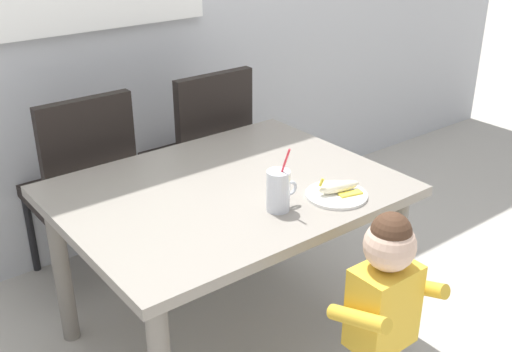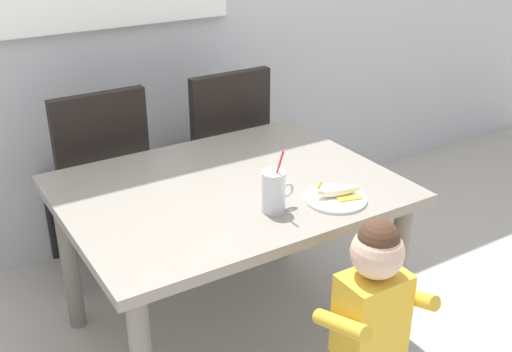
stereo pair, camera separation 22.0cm
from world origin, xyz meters
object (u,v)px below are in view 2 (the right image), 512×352
(dining_table, at_px, (228,207))
(snack_plate, at_px, (335,199))
(peeled_banana, at_px, (339,191))
(dining_chair_left, at_px, (98,174))
(dining_chair_right, at_px, (220,147))
(toddler_standing, at_px, (372,305))
(milk_cup, at_px, (274,194))

(dining_table, xyz_separation_m, snack_plate, (0.27, -0.32, 0.10))
(snack_plate, xyz_separation_m, peeled_banana, (0.02, 0.00, 0.03))
(snack_plate, bearing_deg, dining_chair_left, 118.07)
(dining_table, xyz_separation_m, dining_chair_left, (-0.29, 0.73, -0.07))
(dining_table, height_order, snack_plate, snack_plate)
(dining_table, bearing_deg, dining_chair_right, 63.61)
(snack_plate, bearing_deg, peeled_banana, 11.75)
(dining_chair_right, xyz_separation_m, toddler_standing, (-0.21, -1.40, -0.02))
(dining_chair_left, bearing_deg, dining_table, 111.53)
(dining_chair_left, xyz_separation_m, milk_cup, (0.32, -0.99, 0.24))
(dining_chair_left, distance_m, toddler_standing, 1.48)
(dining_chair_left, relative_size, snack_plate, 4.17)
(dining_chair_right, relative_size, toddler_standing, 1.15)
(dining_chair_right, distance_m, peeled_banana, 1.04)
(dining_chair_right, height_order, snack_plate, dining_chair_right)
(dining_chair_right, distance_m, snack_plate, 1.05)
(toddler_standing, distance_m, snack_plate, 0.43)
(dining_table, distance_m, peeled_banana, 0.45)
(dining_chair_right, relative_size, snack_plate, 4.17)
(dining_chair_left, relative_size, dining_chair_right, 1.00)
(dining_table, bearing_deg, milk_cup, -82.43)
(peeled_banana, bearing_deg, dining_chair_right, 86.47)
(dining_chair_right, distance_m, toddler_standing, 1.41)
(dining_chair_right, bearing_deg, toddler_standing, 81.50)
(dining_table, xyz_separation_m, toddler_standing, (0.14, -0.69, -0.09))
(dining_table, relative_size, milk_cup, 5.06)
(dining_chair_right, height_order, toddler_standing, dining_chair_right)
(snack_plate, bearing_deg, toddler_standing, -109.20)
(dining_chair_left, bearing_deg, peeled_banana, 118.87)
(toddler_standing, bearing_deg, milk_cup, 104.24)
(dining_table, distance_m, milk_cup, 0.31)
(toddler_standing, relative_size, peeled_banana, 4.77)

